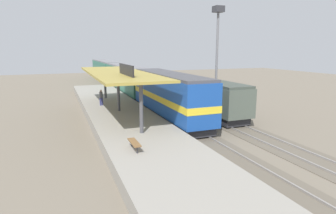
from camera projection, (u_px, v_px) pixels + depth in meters
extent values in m
plane|color=#706656|center=(180.00, 114.00, 30.48)|extent=(120.00, 120.00, 0.00)
cube|color=#5F5649|center=(163.00, 116.00, 29.77)|extent=(3.20, 110.00, 0.04)
cube|color=gray|center=(156.00, 116.00, 29.50)|extent=(0.10, 110.00, 0.16)
cube|color=gray|center=(169.00, 115.00, 30.01)|extent=(0.10, 110.00, 0.16)
cube|color=#5F5649|center=(202.00, 112.00, 31.41)|extent=(3.20, 110.00, 0.04)
cube|color=gray|center=(196.00, 112.00, 31.14)|extent=(0.10, 110.00, 0.16)
cube|color=gray|center=(208.00, 111.00, 31.65)|extent=(0.10, 110.00, 0.16)
cube|color=gray|center=(119.00, 115.00, 28.05)|extent=(6.00, 44.00, 0.90)
cylinder|color=#47474C|center=(141.00, 108.00, 20.29)|extent=(0.28, 0.28, 3.60)
cylinder|color=#47474C|center=(118.00, 93.00, 27.60)|extent=(0.28, 0.28, 3.60)
cylinder|color=#47474C|center=(105.00, 84.00, 34.90)|extent=(0.28, 0.28, 3.60)
cube|color=#A38E3D|center=(118.00, 73.00, 27.22)|extent=(5.20, 18.00, 0.20)
cube|color=black|center=(126.00, 70.00, 23.82)|extent=(0.12, 4.80, 0.90)
cylinder|color=#333338|center=(137.00, 150.00, 16.54)|extent=(0.07, 0.07, 0.42)
cylinder|color=#333338|center=(132.00, 143.00, 17.72)|extent=(0.07, 0.07, 0.42)
cube|color=brown|center=(134.00, 142.00, 17.08)|extent=(0.44, 1.70, 0.08)
cube|color=#28282D|center=(169.00, 115.00, 28.04)|extent=(2.60, 13.60, 0.70)
cube|color=#19479E|center=(169.00, 94.00, 27.62)|extent=(2.90, 14.40, 3.50)
cube|color=#47474C|center=(169.00, 74.00, 27.25)|extent=(2.78, 14.11, 0.24)
cube|color=yellow|center=(169.00, 96.00, 27.67)|extent=(2.93, 14.43, 0.56)
cube|color=#28282D|center=(127.00, 91.00, 44.47)|extent=(2.60, 19.20, 0.70)
cube|color=#2D6B56|center=(127.00, 78.00, 44.07)|extent=(2.90, 20.00, 3.30)
cube|color=slate|center=(126.00, 66.00, 43.72)|extent=(2.78, 19.60, 0.24)
cube|color=#28282D|center=(105.00, 78.00, 63.46)|extent=(2.60, 19.20, 0.70)
cube|color=#2D6B56|center=(105.00, 69.00, 63.07)|extent=(2.90, 20.00, 3.30)
cube|color=slate|center=(105.00, 61.00, 62.71)|extent=(2.78, 19.60, 0.24)
cube|color=#28282D|center=(208.00, 110.00, 30.15)|extent=(2.50, 11.20, 0.70)
cube|color=#4C564C|center=(208.00, 95.00, 29.82)|extent=(2.80, 12.00, 2.60)
cube|color=#3D453D|center=(209.00, 81.00, 29.54)|extent=(2.69, 11.76, 0.24)
cylinder|color=slate|center=(217.00, 61.00, 33.85)|extent=(0.28, 0.28, 11.00)
cube|color=#333338|center=(218.00, 9.00, 32.68)|extent=(1.10, 1.10, 0.70)
cylinder|color=navy|center=(100.00, 102.00, 30.60)|extent=(0.16, 0.16, 0.84)
cylinder|color=navy|center=(102.00, 101.00, 30.67)|extent=(0.16, 0.16, 0.84)
cylinder|color=#4C4C51|center=(101.00, 95.00, 30.49)|extent=(0.34, 0.34, 0.64)
sphere|color=tan|center=(101.00, 91.00, 30.40)|extent=(0.23, 0.23, 0.23)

